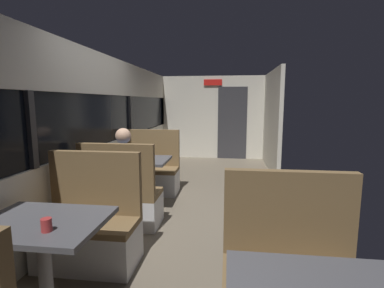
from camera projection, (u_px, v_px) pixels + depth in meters
The scene contains 12 objects.
ground_plane at pixel (196, 214), 4.13m from camera, with size 3.30×9.20×0.02m, color #665B4C.
carriage_window_panel_left at pixel (96, 136), 4.14m from camera, with size 0.09×8.48×2.30m.
carriage_end_bulkhead at pixel (215, 118), 8.07m from camera, with size 2.90×0.11×2.30m.
carriage_aisle_panel_right at pixel (272, 121), 6.72m from camera, with size 0.08×2.40×2.30m, color beige.
dining_table_near_window at pixel (42, 234), 2.09m from camera, with size 0.90×0.70×0.74m.
bench_near_window_facing_entry at pixel (90, 231), 2.82m from camera, with size 0.95×0.50×1.10m.
dining_table_mid_window at pixel (139, 165), 4.32m from camera, with size 0.90×0.70×0.74m.
bench_mid_window_facing_end at pixel (122, 201), 3.68m from camera, with size 0.95×0.50×1.10m.
bench_mid_window_facing_entry at pixel (151, 174), 5.06m from camera, with size 0.95×0.50×1.10m.
bench_front_aisle_facing_entry at pixel (290, 284), 2.01m from camera, with size 0.95×0.50×1.10m.
seated_passenger at pixel (124, 184), 3.72m from camera, with size 0.47×0.55×1.26m.
coffee_cup_primary at pixel (46, 225), 1.90m from camera, with size 0.07×0.07×0.09m.
Camera 1 is at (0.44, -3.91, 1.59)m, focal length 26.79 mm.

